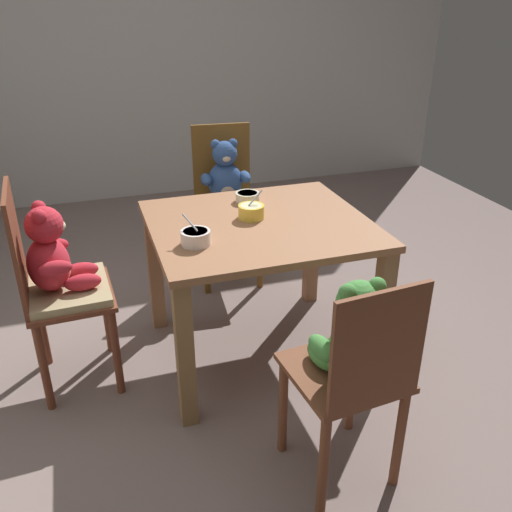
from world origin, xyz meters
TOP-DOWN VIEW (x-y plane):
  - ground_plane at (0.00, 0.00)m, footprint 5.20×5.20m
  - wall_rear at (0.00, 2.56)m, footprint 5.20×0.08m
  - dining_table at (0.00, 0.00)m, footprint 0.98×0.88m
  - teddy_chair_near_front at (0.05, -0.85)m, footprint 0.40×0.40m
  - teddy_chair_far_center at (0.07, 0.85)m, footprint 0.42×0.44m
  - teddy_chair_near_left at (-0.90, 0.05)m, footprint 0.38×0.42m
  - porridge_bowl_white_near_left at (-0.33, -0.15)m, footprint 0.12×0.12m
  - porridge_bowl_yellow_center at (-0.02, 0.05)m, footprint 0.13×0.12m
  - porridge_bowl_cream_far_center at (0.03, 0.27)m, footprint 0.12×0.12m

SIDE VIEW (x-z plane):
  - ground_plane at x=0.00m, z-range -0.04..0.00m
  - teddy_chair_near_front at x=0.05m, z-range 0.13..1.00m
  - teddy_chair_far_center at x=0.07m, z-range 0.10..1.03m
  - teddy_chair_near_left at x=-0.90m, z-range 0.10..1.05m
  - dining_table at x=0.00m, z-range 0.23..0.94m
  - porridge_bowl_cream_far_center at x=0.03m, z-range 0.71..0.75m
  - porridge_bowl_white_near_left at x=-0.33m, z-range 0.68..0.80m
  - porridge_bowl_yellow_center at x=-0.02m, z-range 0.68..0.80m
  - wall_rear at x=0.00m, z-range 0.00..2.63m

